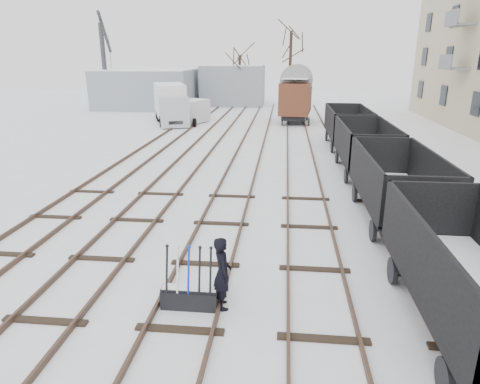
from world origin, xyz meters
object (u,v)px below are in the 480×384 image
object	(u,v)px
freight_wagon_a	(472,292)
lorry	(171,103)
worker	(222,273)
crane	(107,84)
panel_van	(187,112)
box_van_wagon	(296,97)
ground_frame	(190,296)

from	to	relation	value
freight_wagon_a	lorry	bearing A→B (deg)	116.14
worker	crane	distance (m)	40.43
panel_van	crane	bearing A→B (deg)	159.59
lorry	crane	distance (m)	12.89
box_van_wagon	crane	distance (m)	21.27
ground_frame	panel_van	distance (m)	27.60
box_van_wagon	freight_wagon_a	bearing A→B (deg)	-77.54
ground_frame	freight_wagon_a	xyz separation A→B (m)	(5.97, -0.27, 0.64)
ground_frame	crane	bearing A→B (deg)	114.86
crane	worker	bearing A→B (deg)	-76.96
panel_van	crane	size ratio (longest dim) A/B	0.49
worker	crane	world-z (taller)	crane
freight_wagon_a	box_van_wagon	distance (m)	29.09
box_van_wagon	lorry	size ratio (longest dim) A/B	0.70
freight_wagon_a	crane	world-z (taller)	crane
worker	box_van_wagon	world-z (taller)	box_van_wagon
freight_wagon_a	crane	distance (m)	43.28
freight_wagon_a	crane	size ratio (longest dim) A/B	0.60
freight_wagon_a	box_van_wagon	size ratio (longest dim) A/B	1.14
lorry	worker	bearing A→B (deg)	-93.22
worker	freight_wagon_a	xyz separation A→B (m)	(5.22, -0.37, 0.06)
box_van_wagon	panel_van	distance (m)	9.26
ground_frame	lorry	world-z (taller)	lorry
panel_van	crane	distance (m)	14.46
box_van_wagon	ground_frame	bearing A→B (deg)	-89.39
lorry	crane	bearing A→B (deg)	115.57
panel_van	crane	world-z (taller)	crane
freight_wagon_a	panel_van	bearing A→B (deg)	113.98
box_van_wagon	panel_van	size ratio (longest dim) A/B	1.08
worker	panel_van	bearing A→B (deg)	-3.81
ground_frame	crane	size ratio (longest dim) A/B	0.15
freight_wagon_a	lorry	distance (m)	30.93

